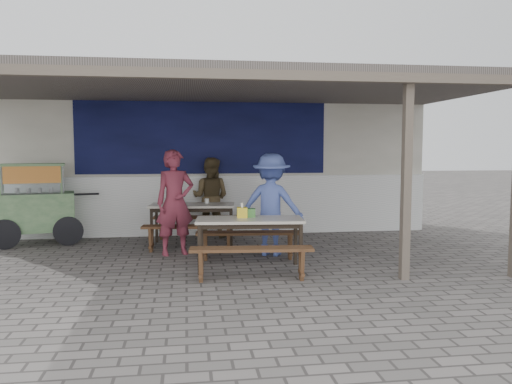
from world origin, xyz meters
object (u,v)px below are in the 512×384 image
at_px(vendor_cart, 36,201).
at_px(condiment_jar, 207,201).
at_px(table_left, 193,208).
at_px(tissue_box, 242,212).
at_px(table_right, 250,224).
at_px(bench_right_wall, 248,238).
at_px(bench_left_wall, 195,222).
at_px(bench_left_street, 190,232).
at_px(condiment_bowl, 173,203).
at_px(donation_box, 249,213).
at_px(patron_right_table, 271,205).
at_px(patron_street_side, 175,202).
at_px(patron_wall_side, 211,197).
at_px(bench_right_street, 252,256).

xyz_separation_m(vendor_cart, condiment_jar, (3.10, -0.37, -0.01)).
xyz_separation_m(table_left, tissue_box, (0.70, -1.87, 0.15)).
bearing_deg(table_right, bench_right_wall, 90.00).
distance_m(bench_left_wall, bench_right_wall, 2.09).
height_order(bench_left_street, condiment_bowl, condiment_bowl).
bearing_deg(donation_box, table_left, 113.51).
relative_size(patron_right_table, tissue_box, 11.30).
height_order(table_left, table_right, same).
xyz_separation_m(patron_street_side, patron_wall_side, (0.66, 1.63, -0.08)).
bearing_deg(bench_left_wall, donation_box, -67.26).
relative_size(bench_right_street, patron_right_table, 0.99).
distance_m(patron_street_side, patron_wall_side, 1.76).
relative_size(bench_right_street, donation_box, 8.76).
height_order(table_right, condiment_jar, condiment_jar).
height_order(table_right, patron_wall_side, patron_wall_side).
xyz_separation_m(bench_left_wall, table_right, (0.73, -2.57, 0.33)).
xyz_separation_m(bench_left_wall, bench_right_street, (0.68, -3.20, 0.00)).
xyz_separation_m(patron_street_side, patron_right_table, (1.57, -0.25, -0.03)).
relative_size(table_right, patron_right_table, 0.95).
bearing_deg(patron_wall_side, bench_left_wall, 61.53).
xyz_separation_m(bench_left_wall, vendor_cart, (-2.89, -0.11, 0.46)).
height_order(bench_right_street, condiment_bowl, condiment_bowl).
bearing_deg(condiment_bowl, bench_left_street, -63.18).
bearing_deg(vendor_cart, table_right, -46.40).
relative_size(donation_box, condiment_jar, 2.13).
height_order(patron_right_table, donation_box, patron_right_table).
xyz_separation_m(patron_right_table, tissue_box, (-0.58, -0.83, -0.01)).
relative_size(bench_left_street, bench_left_wall, 1.00).
bearing_deg(tissue_box, table_left, 110.47).
relative_size(bench_left_street, bench_right_wall, 0.99).
bearing_deg(bench_left_wall, condiment_bowl, -118.25).
bearing_deg(patron_right_table, bench_right_street, 93.25).
xyz_separation_m(bench_left_street, tissue_box, (0.76, -1.29, 0.48)).
xyz_separation_m(bench_right_street, donation_box, (0.06, 0.77, 0.47)).
xyz_separation_m(bench_left_street, bench_left_wall, (0.12, 1.16, 0.00)).
xyz_separation_m(table_left, bench_right_street, (0.74, -2.62, -0.33)).
distance_m(bench_right_street, condiment_jar, 2.80).
distance_m(donation_box, condiment_jar, 2.02).
distance_m(patron_wall_side, condiment_jar, 0.74).
bearing_deg(bench_right_street, donation_box, 90.25).
relative_size(bench_left_wall, vendor_cart, 0.93).
height_order(patron_street_side, condiment_jar, patron_street_side).
relative_size(bench_right_street, vendor_cart, 0.94).
xyz_separation_m(patron_wall_side, tissue_box, (0.33, -2.71, 0.03)).
height_order(table_left, condiment_jar, condiment_jar).
xyz_separation_m(tissue_box, condiment_jar, (-0.43, 1.97, -0.03)).
relative_size(table_left, bench_left_wall, 0.96).
distance_m(table_right, patron_wall_side, 2.86).
bearing_deg(vendor_cart, patron_wall_side, -5.74).
bearing_deg(bench_right_wall, vendor_cart, 158.45).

